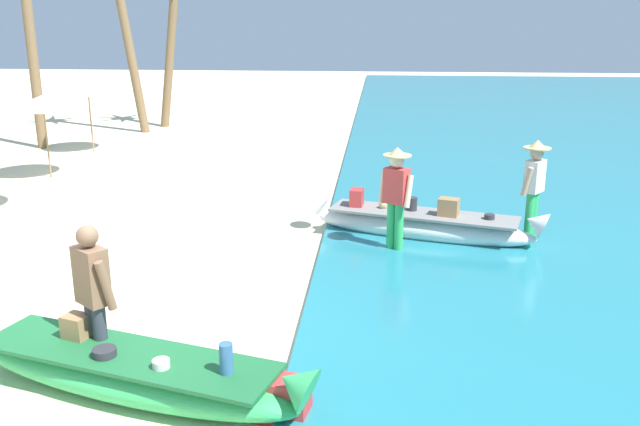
{
  "coord_description": "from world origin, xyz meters",
  "views": [
    {
      "loc": [
        2.94,
        -6.85,
        3.64
      ],
      "look_at": [
        2.11,
        2.49,
        0.9
      ],
      "focal_mm": 38.06,
      "sensor_mm": 36.0,
      "label": 1
    }
  ],
  "objects_px": {
    "boat_white_midground": "(422,224)",
    "person_vendor_hatted": "(396,193)",
    "person_vendor_assistant": "(534,184)",
    "boat_green_foreground": "(128,372)",
    "person_tourist_customer": "(93,294)",
    "cooler_box": "(282,399)"
  },
  "relations": [
    {
      "from": "person_vendor_assistant",
      "to": "person_tourist_customer",
      "type": "bearing_deg",
      "value": -137.76
    },
    {
      "from": "boat_white_midground",
      "to": "person_vendor_assistant",
      "type": "relative_size",
      "value": 2.29
    },
    {
      "from": "boat_white_midground",
      "to": "person_vendor_hatted",
      "type": "distance_m",
      "value": 1.12
    },
    {
      "from": "person_tourist_customer",
      "to": "cooler_box",
      "type": "relative_size",
      "value": 3.33
    },
    {
      "from": "person_tourist_customer",
      "to": "person_vendor_assistant",
      "type": "relative_size",
      "value": 0.96
    },
    {
      "from": "boat_green_foreground",
      "to": "person_vendor_hatted",
      "type": "relative_size",
      "value": 2.3
    },
    {
      "from": "cooler_box",
      "to": "boat_white_midground",
      "type": "bearing_deg",
      "value": 84.53
    },
    {
      "from": "person_tourist_customer",
      "to": "boat_green_foreground",
      "type": "bearing_deg",
      "value": -37.24
    },
    {
      "from": "person_vendor_hatted",
      "to": "person_tourist_customer",
      "type": "relative_size",
      "value": 1.04
    },
    {
      "from": "person_vendor_hatted",
      "to": "person_vendor_assistant",
      "type": "relative_size",
      "value": 1.0
    },
    {
      "from": "boat_white_midground",
      "to": "cooler_box",
      "type": "xyz_separation_m",
      "value": [
        -1.58,
        -5.42,
        -0.07
      ]
    },
    {
      "from": "boat_green_foreground",
      "to": "person_vendor_assistant",
      "type": "bearing_deg",
      "value": 46.49
    },
    {
      "from": "person_vendor_hatted",
      "to": "person_vendor_assistant",
      "type": "distance_m",
      "value": 2.37
    },
    {
      "from": "person_vendor_hatted",
      "to": "person_vendor_assistant",
      "type": "height_order",
      "value": "person_vendor_assistant"
    },
    {
      "from": "person_vendor_hatted",
      "to": "cooler_box",
      "type": "xyz_separation_m",
      "value": [
        -1.12,
        -4.69,
        -0.79
      ]
    },
    {
      "from": "boat_white_midground",
      "to": "person_vendor_assistant",
      "type": "xyz_separation_m",
      "value": [
        1.78,
        0.05,
        0.72
      ]
    },
    {
      "from": "boat_green_foreground",
      "to": "person_vendor_assistant",
      "type": "height_order",
      "value": "person_vendor_assistant"
    },
    {
      "from": "person_tourist_customer",
      "to": "cooler_box",
      "type": "xyz_separation_m",
      "value": [
        2.0,
        -0.6,
        -0.73
      ]
    },
    {
      "from": "person_vendor_hatted",
      "to": "person_vendor_assistant",
      "type": "bearing_deg",
      "value": 18.97
    },
    {
      "from": "boat_white_midground",
      "to": "person_vendor_assistant",
      "type": "bearing_deg",
      "value": 1.48
    },
    {
      "from": "person_tourist_customer",
      "to": "person_vendor_assistant",
      "type": "bearing_deg",
      "value": 42.24
    },
    {
      "from": "boat_green_foreground",
      "to": "person_tourist_customer",
      "type": "xyz_separation_m",
      "value": [
        -0.43,
        0.33,
        0.67
      ]
    }
  ]
}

